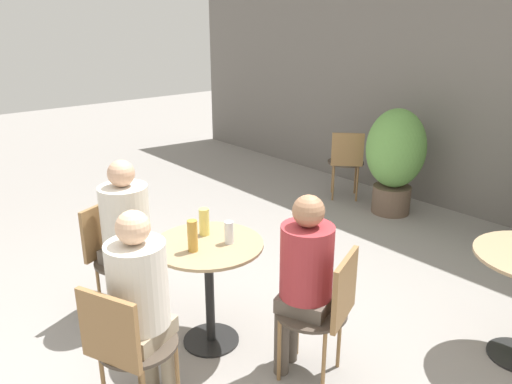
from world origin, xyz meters
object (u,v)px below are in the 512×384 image
(cafe_table_near, at_px, (209,268))
(beer_glass_1, at_px, (204,222))
(seated_person_1, at_px, (141,295))
(beer_glass_2, at_px, (193,236))
(bistro_chair_2, at_px, (326,305))
(seated_person_0, at_px, (128,228))
(beer_glass_0, at_px, (229,232))
(seated_person_2, at_px, (304,271))
(potted_plant_0, at_px, (395,155))
(bistro_chair_1, at_px, (125,342))
(bistro_chair_4, at_px, (346,158))
(bistro_chair_0, at_px, (114,249))

(cafe_table_near, xyz_separation_m, beer_glass_1, (-0.12, 0.06, 0.27))
(beer_glass_1, bearing_deg, seated_person_1, -61.12)
(beer_glass_2, bearing_deg, seated_person_1, -65.55)
(seated_person_1, bearing_deg, bistro_chair_2, -140.70)
(seated_person_0, height_order, seated_person_1, seated_person_0)
(seated_person_0, height_order, beer_glass_0, seated_person_0)
(cafe_table_near, bearing_deg, seated_person_2, 22.15)
(potted_plant_0, bearing_deg, cafe_table_near, -78.14)
(seated_person_0, xyz_separation_m, beer_glass_1, (0.48, 0.31, 0.12))
(bistro_chair_1, xyz_separation_m, seated_person_0, (-0.90, 0.49, 0.19))
(cafe_table_near, xyz_separation_m, seated_person_0, (-0.60, -0.25, 0.15))
(seated_person_0, bearing_deg, bistro_chair_4, -10.89)
(seated_person_1, distance_m, beer_glass_1, 0.77)
(seated_person_2, xyz_separation_m, beer_glass_2, (-0.57, -0.38, 0.13))
(bistro_chair_0, bearing_deg, cafe_table_near, -90.00)
(cafe_table_near, height_order, bistro_chair_4, bistro_chair_4)
(bistro_chair_2, distance_m, seated_person_0, 1.46)
(bistro_chair_4, xyz_separation_m, beer_glass_2, (1.25, -2.97, 0.32))
(bistro_chair_2, relative_size, seated_person_2, 0.72)
(seated_person_1, xyz_separation_m, potted_plant_0, (-0.86, 3.52, -0.05))
(bistro_chair_2, bearing_deg, potted_plant_0, -174.80)
(bistro_chair_0, distance_m, beer_glass_2, 0.85)
(seated_person_0, xyz_separation_m, seated_person_2, (1.21, 0.49, -0.01))
(bistro_chair_4, relative_size, potted_plant_0, 0.71)
(bistro_chair_0, xyz_separation_m, seated_person_0, (0.14, 0.05, 0.19))
(seated_person_2, xyz_separation_m, beer_glass_1, (-0.73, -0.19, 0.12))
(bistro_chair_1, distance_m, seated_person_2, 1.05)
(bistro_chair_4, height_order, potted_plant_0, potted_plant_0)
(bistro_chair_4, height_order, seated_person_2, seated_person_2)
(seated_person_2, bearing_deg, seated_person_0, -90.00)
(seated_person_2, bearing_deg, bistro_chair_1, -39.29)
(bistro_chair_0, xyz_separation_m, beer_glass_1, (0.62, 0.36, 0.31))
(bistro_chair_2, xyz_separation_m, beer_glass_2, (-0.71, -0.43, 0.32))
(seated_person_0, xyz_separation_m, potted_plant_0, (-0.01, 3.16, -0.04))
(seated_person_2, bearing_deg, potted_plant_0, -177.62)
(bistro_chair_4, distance_m, potted_plant_0, 0.63)
(bistro_chair_0, bearing_deg, beer_glass_2, -99.70)
(bistro_chair_0, bearing_deg, seated_person_1, -129.30)
(seated_person_0, xyz_separation_m, seated_person_1, (0.85, -0.36, 0.00))
(cafe_table_near, relative_size, seated_person_1, 0.62)
(bistro_chair_0, height_order, seated_person_1, seated_person_1)
(beer_glass_0, height_order, beer_glass_2, beer_glass_2)
(seated_person_2, height_order, beer_glass_1, seated_person_2)
(seated_person_1, height_order, potted_plant_0, seated_person_1)
(beer_glass_2, distance_m, potted_plant_0, 3.11)
(beer_glass_0, bearing_deg, cafe_table_near, -129.32)
(bistro_chair_4, bearing_deg, bistro_chair_2, 84.90)
(cafe_table_near, bearing_deg, bistro_chair_0, -157.85)
(seated_person_2, relative_size, beer_glass_1, 6.42)
(bistro_chair_2, xyz_separation_m, beer_glass_0, (-0.65, -0.20, 0.29))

